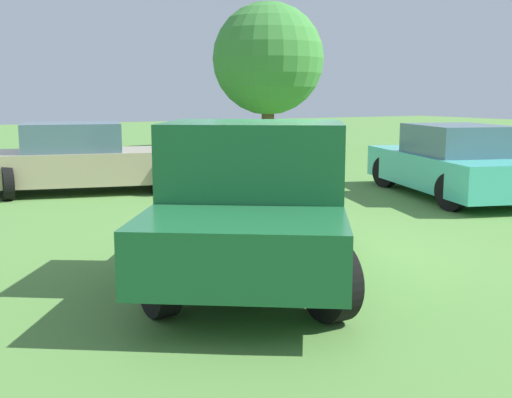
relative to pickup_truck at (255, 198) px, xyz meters
name	(u,v)px	position (x,y,z in m)	size (l,w,h in m)	color
ground_plane	(289,251)	(0.87, -1.00, -0.93)	(80.00, 80.00, 0.00)	#54843D
pickup_truck	(255,198)	(0.00, 0.00, 0.00)	(5.02, 4.22, 1.81)	black
sedan_near	(81,160)	(7.56, 0.15, -0.23)	(2.93, 4.86, 1.50)	black
sedan_far	(452,163)	(3.18, -6.38, -0.23)	(4.99, 3.14, 1.49)	black
tree_back_right	(268,59)	(15.16, -8.89, 2.48)	(4.24, 4.24, 5.55)	brown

